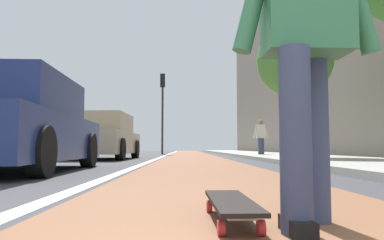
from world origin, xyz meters
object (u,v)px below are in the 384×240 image
(pedestrian_distant, at_px, (261,136))
(parked_car_mid, at_px, (103,137))
(skateboard, at_px, (231,204))
(street_tree_mid, at_px, (295,60))
(parked_car_near, at_px, (12,126))
(traffic_light, at_px, (163,99))
(skater_person, at_px, (305,30))

(pedestrian_distant, bearing_deg, parked_car_mid, 116.31)
(skateboard, relative_size, street_tree_mid, 0.20)
(skateboard, relative_size, parked_car_near, 0.19)
(street_tree_mid, relative_size, pedestrian_distant, 2.72)
(traffic_light, bearing_deg, skateboard, -175.61)
(traffic_light, height_order, pedestrian_distant, traffic_light)
(skateboard, bearing_deg, parked_car_mid, 15.26)
(street_tree_mid, height_order, pedestrian_distant, street_tree_mid)
(skateboard, distance_m, parked_car_mid, 11.24)
(traffic_light, distance_m, pedestrian_distant, 8.78)
(skater_person, bearing_deg, skateboard, 66.65)
(skater_person, relative_size, street_tree_mid, 0.39)
(traffic_light, bearing_deg, street_tree_mid, -158.02)
(street_tree_mid, bearing_deg, skateboard, 161.99)
(skater_person, distance_m, parked_car_near, 5.39)
(parked_car_mid, xyz_separation_m, pedestrian_distant, (2.87, -5.80, 0.15))
(skateboard, xyz_separation_m, pedestrian_distant, (13.70, -2.85, 0.78))
(skater_person, distance_m, parked_car_mid, 11.46)
(skateboard, distance_m, traffic_light, 21.18)
(pedestrian_distant, bearing_deg, skater_person, 169.75)
(pedestrian_distant, bearing_deg, traffic_light, 31.80)
(skater_person, bearing_deg, street_tree_mid, -15.83)
(parked_car_near, bearing_deg, skateboard, -144.36)
(parked_car_mid, bearing_deg, traffic_light, -7.66)
(parked_car_mid, height_order, traffic_light, traffic_light)
(skateboard, bearing_deg, street_tree_mid, -18.01)
(skateboard, height_order, street_tree_mid, street_tree_mid)
(skateboard, height_order, traffic_light, traffic_light)
(parked_car_mid, distance_m, street_tree_mid, 6.58)
(skateboard, bearing_deg, skater_person, -113.35)
(parked_car_near, bearing_deg, skater_person, -142.30)
(skateboard, xyz_separation_m, street_tree_mid, (9.37, -3.04, 2.91))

